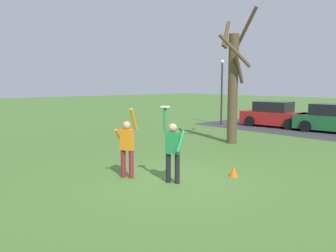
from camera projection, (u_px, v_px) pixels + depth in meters
name	position (u px, v px, depth m)	size (l,w,h in m)	color
ground_plane	(175.00, 181.00, 9.35)	(120.00, 120.00, 0.00)	#4C7533
person_catcher	(173.00, 148.00, 9.03)	(0.58, 0.51, 2.08)	black
person_defender	(127.00, 144.00, 9.54)	(0.64, 0.60, 2.04)	maroon
frisbee_disc	(165.00, 107.00, 8.97)	(0.26, 0.26, 0.02)	white
parked_car_red	(275.00, 115.00, 21.08)	(4.27, 2.38, 1.59)	red
parked_car_green	(334.00, 119.00, 18.59)	(4.27, 2.38, 1.59)	#1E6633
bare_tree_tall	(233.00, 82.00, 14.94)	(1.61, 1.87, 6.07)	brown
lamppost_by_lot	(222.00, 86.00, 21.83)	(0.28, 0.28, 4.26)	#2D2D33
field_cone_orange	(234.00, 171.00, 9.73)	(0.26, 0.26, 0.32)	orange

